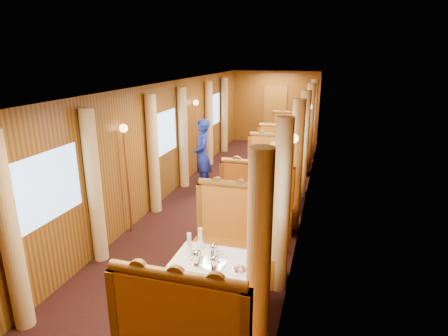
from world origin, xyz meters
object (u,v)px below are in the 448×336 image
at_px(table_mid, 267,190).
at_px(steward, 202,155).
at_px(table_far, 287,150).
at_px(fruit_plate, 240,270).
at_px(banquette_near_aft, 238,245).
at_px(teapot_left, 197,259).
at_px(rose_vase_far, 288,131).
at_px(teapot_right, 215,263).
at_px(teapot_back, 214,251).
at_px(banquette_mid_fwd, 257,207).
at_px(banquette_far_aft, 291,141).
at_px(banquette_mid_aft, 274,173).
at_px(tea_tray, 210,264).
at_px(rose_vase_mid, 266,164).
at_px(table_near, 217,289).
at_px(banquette_far_fwd, 282,157).
at_px(passenger, 273,163).

distance_m(table_mid, steward, 1.79).
height_order(table_far, fruit_plate, fruit_plate).
relative_size(banquette_near_aft, table_mid, 1.28).
distance_m(table_mid, table_far, 3.50).
bearing_deg(teapot_left, rose_vase_far, 64.89).
bearing_deg(teapot_right, teapot_back, 99.36).
bearing_deg(banquette_mid_fwd, banquette_far_aft, 90.00).
relative_size(banquette_mid_aft, tea_tray, 3.94).
bearing_deg(banquette_far_aft, rose_vase_mid, -90.29).
bearing_deg(rose_vase_far, teapot_back, -90.67).
height_order(banquette_mid_fwd, steward, steward).
xyz_separation_m(table_mid, teapot_back, (-0.07, -3.40, 0.44)).
distance_m(banquette_near_aft, rose_vase_mid, 2.53).
relative_size(banquette_mid_fwd, steward, 0.80).
bearing_deg(banquette_far_aft, rose_vase_far, -89.37).
xyz_separation_m(table_near, teapot_back, (-0.07, 0.10, 0.44)).
height_order(teapot_left, rose_vase_far, rose_vase_far).
xyz_separation_m(table_near, steward, (-1.61, 4.14, 0.46)).
bearing_deg(tea_tray, banquette_far_fwd, 89.42).
bearing_deg(table_far, steward, -119.34).
height_order(teapot_right, passenger, passenger).
bearing_deg(teapot_back, banquette_mid_fwd, 100.85).
xyz_separation_m(table_mid, banquette_far_aft, (0.00, 4.51, 0.05)).
distance_m(banquette_mid_aft, banquette_far_aft, 3.50).
xyz_separation_m(banquette_mid_aft, rose_vase_far, (0.01, 2.51, 0.50)).
xyz_separation_m(table_mid, banquette_far_fwd, (0.00, 2.49, 0.05)).
bearing_deg(banquette_mid_fwd, banquette_near_aft, -90.00).
height_order(banquette_mid_fwd, tea_tray, banquette_mid_fwd).
xyz_separation_m(banquette_near_aft, passenger, (-0.00, 3.29, 0.32)).
xyz_separation_m(teapot_left, rose_vase_mid, (0.18, 3.62, 0.11)).
distance_m(banquette_mid_fwd, teapot_back, 2.42).
relative_size(table_mid, passenger, 1.38).
height_order(table_mid, fruit_plate, fruit_plate).
xyz_separation_m(table_near, table_far, (0.00, 7.00, 0.00)).
distance_m(table_near, passenger, 4.32).
height_order(table_near, steward, steward).
distance_m(teapot_right, passenger, 4.45).
relative_size(banquette_far_aft, steward, 0.80).
xyz_separation_m(teapot_right, fruit_plate, (0.29, 0.01, -0.04)).
relative_size(banquette_mid_fwd, teapot_left, 7.81).
bearing_deg(steward, teapot_left, -6.63).
bearing_deg(banquette_mid_fwd, rose_vase_far, 89.86).
bearing_deg(steward, rose_vase_mid, 43.17).
distance_m(table_near, rose_vase_far, 7.04).
bearing_deg(table_far, teapot_left, -91.61).
height_order(banquette_far_fwd, rose_vase_mid, banquette_far_fwd).
bearing_deg(table_near, teapot_back, 125.58).
bearing_deg(banquette_far_fwd, steward, -131.03).
relative_size(table_near, banquette_far_aft, 0.78).
height_order(banquette_mid_aft, steward, steward).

